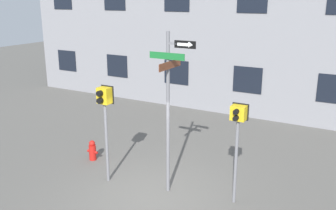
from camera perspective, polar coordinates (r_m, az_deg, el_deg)
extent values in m
plane|color=#595651|center=(10.13, -2.41, -13.80)|extent=(60.00, 60.00, 0.00)
cube|color=black|center=(21.60, -15.13, 6.54)|extent=(1.26, 0.03, 1.12)
cube|color=black|center=(19.39, -7.76, 5.91)|extent=(1.26, 0.03, 1.12)
cube|color=black|center=(17.58, 1.27, 5.01)|extent=(1.26, 0.03, 1.12)
cube|color=black|center=(16.29, 12.01, 3.77)|extent=(1.26, 0.03, 1.12)
cube|color=black|center=(15.66, 24.04, 2.22)|extent=(1.26, 0.03, 1.12)
cylinder|color=slate|center=(9.57, 0.00, -1.63)|extent=(0.09, 0.09, 4.26)
cube|color=slate|center=(9.06, 1.31, 9.29)|extent=(0.47, 0.05, 0.05)
cube|color=#196B2D|center=(9.16, -0.18, 7.48)|extent=(0.97, 0.02, 0.16)
cube|color=brown|center=(9.22, 0.33, 6.12)|extent=(0.02, 1.07, 0.19)
cube|color=black|center=(8.94, 2.61, 9.19)|extent=(0.56, 0.02, 0.18)
cube|color=white|center=(8.95, 2.34, 9.20)|extent=(0.32, 0.01, 0.07)
cone|color=white|center=(8.86, 3.51, 9.11)|extent=(0.10, 0.14, 0.14)
cylinder|color=slate|center=(10.58, -9.33, -5.74)|extent=(0.08, 0.08, 2.29)
cube|color=gold|center=(10.16, -9.68, 1.43)|extent=(0.35, 0.26, 0.44)
cube|color=black|center=(10.26, -9.19, 1.61)|extent=(0.41, 0.02, 0.50)
cylinder|color=black|center=(9.99, -10.38, 1.73)|extent=(0.15, 0.12, 0.15)
cylinder|color=black|center=(10.04, -10.33, 0.64)|extent=(0.15, 0.12, 0.15)
cylinder|color=#EA4C14|center=(10.03, -10.19, 1.80)|extent=(0.12, 0.01, 0.12)
cylinder|color=slate|center=(9.54, 10.30, -8.57)|extent=(0.08, 0.08, 2.21)
cube|color=gold|center=(9.09, 10.70, -1.19)|extent=(0.35, 0.26, 0.35)
cube|color=black|center=(9.21, 10.98, -0.97)|extent=(0.41, 0.02, 0.41)
cylinder|color=black|center=(8.89, 10.33, -1.02)|extent=(0.12, 0.12, 0.12)
cylinder|color=black|center=(8.94, 10.28, -2.00)|extent=(0.12, 0.12, 0.12)
cylinder|color=silver|center=(8.94, 10.44, -0.93)|extent=(0.10, 0.01, 0.10)
cylinder|color=red|center=(12.35, -11.42, -7.09)|extent=(0.23, 0.23, 0.50)
sphere|color=red|center=(12.23, -11.50, -5.75)|extent=(0.19, 0.19, 0.19)
cylinder|color=red|center=(12.43, -11.98, -6.84)|extent=(0.08, 0.08, 0.08)
cylinder|color=red|center=(12.24, -10.87, -7.14)|extent=(0.08, 0.08, 0.08)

